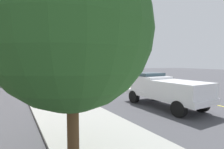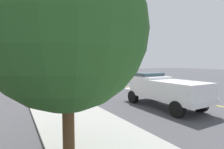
% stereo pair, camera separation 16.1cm
% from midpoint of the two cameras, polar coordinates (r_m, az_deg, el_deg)
% --- Properties ---
extents(ground, '(120.00, 120.00, 0.00)m').
position_cam_midpoint_polar(ground, '(22.82, 0.59, -3.11)').
color(ground, '#47474C').
extents(sidewalk_far_side, '(59.58, 15.04, 0.12)m').
position_cam_midpoint_polar(sidewalk_far_side, '(19.93, -21.77, -4.21)').
color(sidewalk_far_side, '#9E9E99').
rests_on(sidewalk_far_side, ground).
extents(lane_centre_stripe, '(49.10, 9.74, 0.01)m').
position_cam_midpoint_polar(lane_centre_stripe, '(22.82, 0.59, -3.10)').
color(lane_centre_stripe, yellow).
rests_on(lane_centre_stripe, ground).
extents(utility_bucket_truck, '(8.53, 4.03, 7.68)m').
position_cam_midpoint_polar(utility_bucket_truck, '(20.83, -6.65, 0.70)').
color(utility_bucket_truck, white).
rests_on(utility_bucket_truck, ground).
extents(service_pickup_truck, '(5.90, 3.13, 2.06)m').
position_cam_midpoint_polar(service_pickup_truck, '(11.28, 16.96, -4.61)').
color(service_pickup_truck, white).
rests_on(service_pickup_truck, ground).
extents(passing_minivan, '(5.08, 2.78, 1.69)m').
position_cam_midpoint_polar(passing_minivan, '(29.59, -1.41, 0.35)').
color(passing_minivan, tan).
rests_on(passing_minivan, ground).
extents(traffic_cone_leading, '(0.40, 0.40, 0.74)m').
position_cam_midpoint_polar(traffic_cone_leading, '(11.79, 27.70, -8.24)').
color(traffic_cone_leading, black).
rests_on(traffic_cone_leading, ground).
extents(traffic_cone_mid_front, '(0.40, 0.40, 0.82)m').
position_cam_midpoint_polar(traffic_cone_mid_front, '(17.42, 6.79, -3.93)').
color(traffic_cone_mid_front, black).
rests_on(traffic_cone_mid_front, ground).
extents(traffic_cone_mid_rear, '(0.40, 0.40, 0.86)m').
position_cam_midpoint_polar(traffic_cone_mid_rear, '(25.42, -6.98, -1.47)').
color(traffic_cone_mid_rear, black).
rests_on(traffic_cone_mid_rear, ground).
extents(traffic_signal_mast, '(5.74, 1.29, 8.32)m').
position_cam_midpoint_polar(traffic_signal_mast, '(21.78, -20.06, 10.72)').
color(traffic_signal_mast, gray).
rests_on(traffic_signal_mast, ground).
extents(street_tree_left, '(4.24, 4.24, 5.70)m').
position_cam_midpoint_polar(street_tree_left, '(4.82, -13.55, 13.70)').
color(street_tree_left, brown).
rests_on(street_tree_left, ground).
extents(street_tree_right, '(4.05, 4.05, 6.33)m').
position_cam_midpoint_polar(street_tree_right, '(26.69, -26.14, 6.72)').
color(street_tree_right, brown).
rests_on(street_tree_right, ground).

